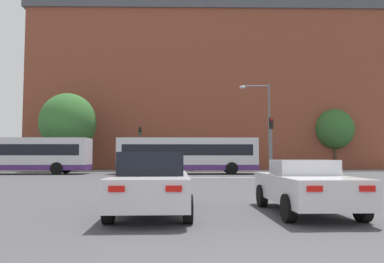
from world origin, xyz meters
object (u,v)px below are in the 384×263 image
traffic_light_far_left (140,141)px  traffic_light_near_right (271,137)px  bus_crossing_trailing (18,155)px  street_lamp_junction (264,119)px  bus_crossing_lead (187,155)px  pedestrian_walking_west (120,161)px  car_saloon_left (152,183)px  pedestrian_walking_east (192,160)px  car_roadster_right (305,186)px  pedestrian_waiting (173,161)px

traffic_light_far_left → traffic_light_near_right: bearing=-43.5°
bus_crossing_trailing → traffic_light_far_left: bearing=-59.2°
street_lamp_junction → traffic_light_far_left: bearing=140.7°
bus_crossing_lead → pedestrian_walking_west: bus_crossing_lead is taller
car_saloon_left → traffic_light_far_left: 27.89m
bus_crossing_trailing → traffic_light_near_right: 20.86m
bus_crossing_trailing → pedestrian_walking_west: (7.30, 7.23, -0.58)m
traffic_light_near_right → pedestrian_walking_east: bearing=117.2°
bus_crossing_lead → pedestrian_walking_west: bearing=43.6°
pedestrian_walking_east → traffic_light_far_left: bearing=50.5°
bus_crossing_lead → pedestrian_walking_east: size_ratio=6.33×
pedestrian_walking_east → street_lamp_junction: bearing=163.3°
bus_crossing_lead → bus_crossing_trailing: bus_crossing_trailing is taller
car_roadster_right → street_lamp_junction: (2.92, 18.87, 3.67)m
car_saloon_left → pedestrian_waiting: 28.35m
car_saloon_left → bus_crossing_trailing: 25.58m
car_roadster_right → bus_crossing_trailing: 27.84m
car_saloon_left → traffic_light_far_left: traffic_light_far_left is taller
traffic_light_near_right → pedestrian_walking_east: (-5.62, 10.94, -1.78)m
street_lamp_junction → car_roadster_right: bearing=-98.8°
pedestrian_waiting → pedestrian_walking_east: bearing=-175.0°
bus_crossing_trailing → traffic_light_far_left: (9.50, 5.67, 1.35)m
pedestrian_waiting → traffic_light_far_left: bearing=22.4°
traffic_light_far_left → street_lamp_junction: street_lamp_junction is taller
car_roadster_right → pedestrian_walking_east: 28.32m
pedestrian_waiting → bus_crossing_lead: bearing=111.3°
pedestrian_walking_west → traffic_light_near_right: bearing=80.8°
traffic_light_near_right → pedestrian_walking_east: size_ratio=2.33×
traffic_light_far_left → street_lamp_junction: size_ratio=0.62×
pedestrian_walking_east → pedestrian_walking_west: size_ratio=1.05×
car_roadster_right → bus_crossing_lead: bearing=96.5°
street_lamp_junction → pedestrian_walking_west: bearing=141.4°
street_lamp_junction → pedestrian_walking_east: (-5.42, 9.34, -3.28)m
car_saloon_left → pedestrian_walking_west: pedestrian_walking_west is taller
traffic_light_near_right → street_lamp_junction: size_ratio=0.60×
traffic_light_near_right → pedestrian_walking_west: 17.69m
bus_crossing_trailing → street_lamp_junction: street_lamp_junction is taller
car_roadster_right → traffic_light_far_left: traffic_light_far_left is taller
traffic_light_far_left → car_saloon_left: bearing=-82.3°
pedestrian_walking_east → pedestrian_walking_west: pedestrian_walking_east is taller
pedestrian_waiting → pedestrian_walking_east: size_ratio=0.95×
car_saloon_left → bus_crossing_trailing: size_ratio=0.40×
car_saloon_left → bus_crossing_trailing: bearing=119.5°
car_saloon_left → pedestrian_walking_west: (-5.92, 29.12, 0.24)m
bus_crossing_trailing → traffic_light_far_left: size_ratio=2.68×
bus_crossing_trailing → traffic_light_far_left: traffic_light_far_left is taller
bus_crossing_trailing → car_roadster_right: bearing=-141.8°
pedestrian_waiting → car_saloon_left: bearing=99.7°
pedestrian_walking_east → pedestrian_walking_west: 7.45m
car_saloon_left → traffic_light_near_right: bearing=66.1°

